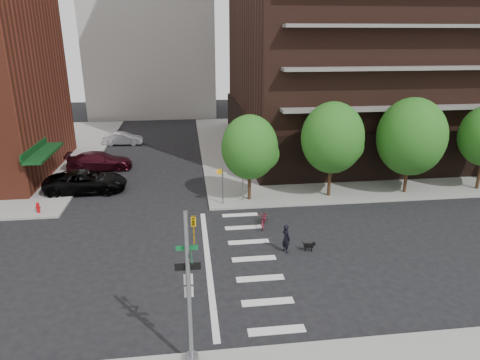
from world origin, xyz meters
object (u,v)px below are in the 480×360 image
(parked_car_black, at_px, (86,181))
(parked_car_maroon, at_px, (100,161))
(dog_walker, at_px, (286,238))
(fire_hydrant, at_px, (38,207))
(traffic_signal, at_px, (190,302))
(parked_car_silver, at_px, (123,139))
(scooter, at_px, (264,219))

(parked_car_black, distance_m, parked_car_maroon, 5.77)
(parked_car_maroon, distance_m, dog_walker, 21.57)
(fire_hydrant, bearing_deg, dog_walker, -25.11)
(traffic_signal, relative_size, dog_walker, 3.65)
(fire_hydrant, bearing_deg, traffic_signal, -56.74)
(parked_car_maroon, distance_m, parked_car_silver, 9.22)
(scooter, bearing_deg, parked_car_maroon, 148.64)
(parked_car_maroon, relative_size, parked_car_silver, 1.34)
(traffic_signal, bearing_deg, scooter, 67.68)
(scooter, relative_size, dog_walker, 1.15)
(fire_hydrant, relative_size, dog_walker, 0.44)
(traffic_signal, distance_m, parked_car_black, 21.01)
(parked_car_maroon, xyz_separation_m, parked_car_silver, (0.86, 9.17, -0.12))
(traffic_signal, xyz_separation_m, scooter, (4.75, 11.58, -2.20))
(traffic_signal, bearing_deg, parked_car_black, 111.68)
(dog_walker, bearing_deg, fire_hydrant, 40.72)
(parked_car_silver, xyz_separation_m, dog_walker, (12.23, -26.31, 0.13))
(fire_hydrant, height_order, parked_car_black, parked_car_black)
(parked_car_black, bearing_deg, parked_car_maroon, -1.34)
(traffic_signal, relative_size, parked_car_black, 0.98)
(parked_car_silver, relative_size, scooter, 2.24)
(parked_car_black, bearing_deg, parked_car_silver, -4.64)
(parked_car_silver, xyz_separation_m, scooter, (11.62, -22.81, -0.20))
(parked_car_silver, height_order, dog_walker, dog_walker)
(parked_car_black, bearing_deg, traffic_signal, -159.66)
(parked_car_black, relative_size, scooter, 3.23)
(scooter, xyz_separation_m, dog_walker, (0.61, -3.50, 0.33))
(fire_hydrant, bearing_deg, parked_car_maroon, 76.95)
(parked_car_black, height_order, scooter, parked_car_black)
(fire_hydrant, bearing_deg, parked_car_silver, 80.59)
(parked_car_black, distance_m, parked_car_silver, 14.97)
(traffic_signal, xyz_separation_m, parked_car_maroon, (-7.73, 25.21, -1.88))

